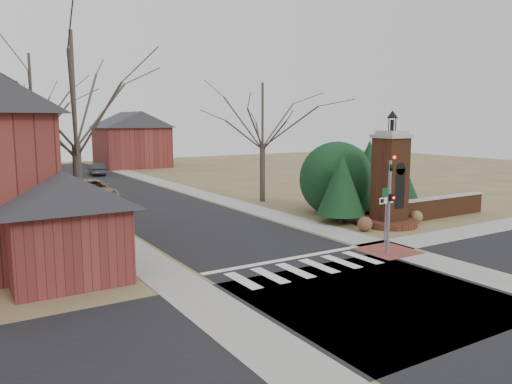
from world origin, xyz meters
TOP-DOWN VIEW (x-y plane):
  - ground at (0.00, 0.00)m, footprint 120.00×120.00m
  - main_street at (0.00, 22.00)m, footprint 8.00×70.00m
  - cross_street at (0.00, -3.00)m, footprint 120.00×8.00m
  - crosswalk_zone at (0.00, 0.80)m, footprint 8.00×2.20m
  - stop_bar at (0.00, 2.30)m, footprint 8.00×0.35m
  - sidewalk_right_main at (5.20, 22.00)m, footprint 2.00×60.00m
  - sidewalk_left at (-5.20, 22.00)m, footprint 2.00×60.00m
  - curb_apron at (4.80, 1.00)m, footprint 2.40×2.40m
  - traffic_signal_pole at (4.30, 0.57)m, footprint 0.28×0.41m
  - sign_post at (5.59, 1.99)m, footprint 0.90×0.07m
  - brick_gate_monument at (9.00, 4.99)m, footprint 3.20×3.20m
  - brick_garden_wall at (13.50, 5.00)m, footprint 7.50×0.50m
  - garage_left at (-8.52, 4.49)m, footprint 4.80×4.80m
  - house_distant_right at (7.99, 47.99)m, footprint 8.80×8.80m
  - evergreen_near at (7.20, 7.00)m, footprint 2.80×2.80m
  - evergreen_mid at (10.50, 8.20)m, footprint 3.40×3.40m
  - evergreen_far at (12.50, 7.20)m, footprint 2.40×2.40m
  - evergreen_mass at (9.00, 9.50)m, footprint 4.80×4.80m
  - bare_tree_0 at (-7.00, 9.00)m, footprint 8.05×8.05m
  - bare_tree_1 at (-7.00, 22.00)m, footprint 8.40×8.40m
  - bare_tree_2 at (-7.50, 35.00)m, footprint 7.35×7.35m
  - bare_tree_3 at (7.50, 16.00)m, footprint 7.00×7.00m
  - pickup_truck at (-3.40, 21.93)m, footprint 2.87×6.03m
  - distant_car at (1.60, 40.32)m, footprint 1.81×4.07m
  - dry_shrub_left at (6.80, 4.60)m, footprint 0.81×0.81m
  - dry_shrub_right at (10.83, 4.60)m, footprint 0.75×0.75m

SIDE VIEW (x-z plane):
  - ground at x=0.00m, z-range 0.00..0.00m
  - main_street at x=0.00m, z-range 0.00..0.01m
  - cross_street at x=0.00m, z-range 0.00..0.01m
  - crosswalk_zone at x=0.00m, z-range 0.00..0.02m
  - stop_bar at x=0.00m, z-range 0.00..0.02m
  - sidewalk_right_main at x=5.20m, z-range 0.00..0.02m
  - sidewalk_left at x=-5.20m, z-range 0.00..0.02m
  - curb_apron at x=4.80m, z-range 0.00..0.02m
  - dry_shrub_right at x=10.83m, z-range 0.00..0.75m
  - dry_shrub_left at x=6.80m, z-range 0.00..0.81m
  - distant_car at x=1.60m, z-range 0.00..1.30m
  - brick_garden_wall at x=13.50m, z-range 0.01..1.31m
  - pickup_truck at x=-3.40m, z-range 0.00..1.66m
  - evergreen_far at x=12.50m, z-range 0.25..3.55m
  - sign_post at x=5.59m, z-range 0.57..3.32m
  - brick_gate_monument at x=9.00m, z-range -1.07..5.40m
  - garage_left at x=-8.52m, z-range 0.09..4.38m
  - evergreen_near at x=7.20m, z-range 0.25..4.35m
  - evergreen_mass at x=9.00m, z-range 0.00..4.80m
  - traffic_signal_pole at x=4.30m, z-range 0.34..4.84m
  - evergreen_mid at x=10.50m, z-range 0.25..4.95m
  - house_distant_right at x=7.99m, z-range 0.00..7.30m
  - bare_tree_3 at x=7.50m, z-range 1.84..11.54m
  - bare_tree_2 at x=-7.50m, z-range 1.93..12.12m
  - bare_tree_0 at x=-7.00m, z-range 2.12..13.27m
  - bare_tree_1 at x=-7.00m, z-range 2.21..13.85m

